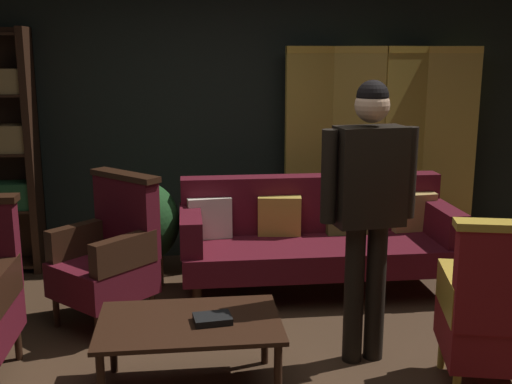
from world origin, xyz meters
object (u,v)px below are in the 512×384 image
object	(u,v)px
velvet_couch	(316,233)
coffee_table	(190,329)
armchair_wing_right	(110,255)
standing_figure	(368,197)
armchair_gilt_accent	(500,313)
folding_screen	(380,151)
book_black_cloth	(212,319)
potted_plant	(144,227)

from	to	relation	value
velvet_couch	coffee_table	xyz separation A→B (m)	(-1.01, -1.46, -0.08)
armchair_wing_right	standing_figure	bearing A→B (deg)	-24.77
armchair_gilt_accent	standing_figure	xyz separation A→B (m)	(-0.59, 0.51, 0.54)
velvet_couch	armchair_wing_right	bearing A→B (deg)	-163.24
folding_screen	standing_figure	bearing A→B (deg)	-109.41
velvet_couch	standing_figure	xyz separation A→B (m)	(0.05, -1.20, 0.57)
velvet_couch	book_black_cloth	xyz separation A→B (m)	(-0.88, -1.49, -0.02)
coffee_table	armchair_gilt_accent	bearing A→B (deg)	-8.56
velvet_couch	armchair_gilt_accent	xyz separation A→B (m)	(0.64, -1.71, 0.03)
armchair_gilt_accent	potted_plant	size ratio (longest dim) A/B	1.21
armchair_gilt_accent	book_black_cloth	world-z (taller)	armchair_gilt_accent
coffee_table	armchair_gilt_accent	xyz separation A→B (m)	(1.65, -0.25, 0.12)
potted_plant	book_black_cloth	xyz separation A→B (m)	(0.46, -1.70, -0.06)
coffee_table	armchair_wing_right	bearing A→B (deg)	118.25
potted_plant	book_black_cloth	distance (m)	1.76
armchair_gilt_accent	book_black_cloth	distance (m)	1.54
folding_screen	potted_plant	world-z (taller)	folding_screen
velvet_couch	potted_plant	xyz separation A→B (m)	(-1.35, 0.21, 0.04)
armchair_wing_right	coffee_table	bearing A→B (deg)	-61.75
standing_figure	potted_plant	size ratio (longest dim) A/B	1.99
folding_screen	coffee_table	size ratio (longest dim) A/B	1.90
folding_screen	coffee_table	distance (m)	2.86
armchair_wing_right	folding_screen	bearing A→B (deg)	27.70
folding_screen	book_black_cloth	distance (m)	2.79
book_black_cloth	velvet_couch	bearing A→B (deg)	59.31
velvet_couch	book_black_cloth	bearing A→B (deg)	-120.69
folding_screen	armchair_gilt_accent	world-z (taller)	folding_screen
folding_screen	armchair_wing_right	xyz separation A→B (m)	(-2.27, -1.19, -0.50)
velvet_couch	potted_plant	bearing A→B (deg)	171.19
armchair_gilt_accent	standing_figure	size ratio (longest dim) A/B	0.61
armchair_wing_right	book_black_cloth	world-z (taller)	armchair_wing_right
standing_figure	armchair_wing_right	bearing A→B (deg)	155.23
velvet_couch	armchair_wing_right	world-z (taller)	armchair_wing_right
potted_plant	armchair_wing_right	bearing A→B (deg)	-106.27
folding_screen	standing_figure	size ratio (longest dim) A/B	1.12
standing_figure	potted_plant	bearing A→B (deg)	134.74
armchair_gilt_accent	potted_plant	bearing A→B (deg)	136.05
armchair_wing_right	potted_plant	world-z (taller)	armchair_wing_right
coffee_table	folding_screen	bearing A→B (deg)	51.55
velvet_couch	book_black_cloth	size ratio (longest dim) A/B	10.50
coffee_table	potted_plant	bearing A→B (deg)	101.45
coffee_table	standing_figure	distance (m)	1.27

